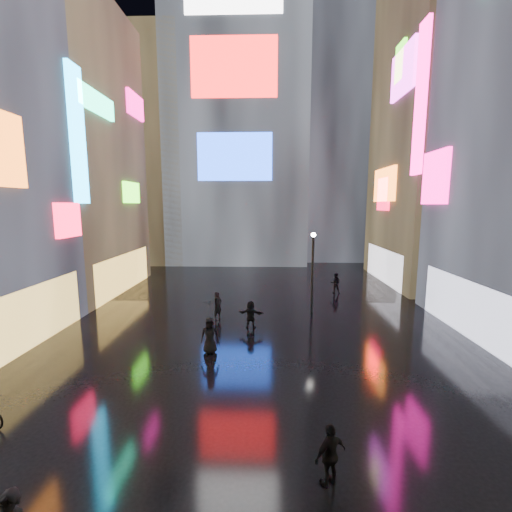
{
  "coord_description": "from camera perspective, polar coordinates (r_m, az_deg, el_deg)",
  "views": [
    {
      "loc": [
        0.37,
        -0.81,
        6.93
      ],
      "look_at": [
        0.0,
        12.0,
        5.0
      ],
      "focal_mm": 24.0,
      "sensor_mm": 36.0,
      "label": 1
    }
  ],
  "objects": [
    {
      "name": "ground",
      "position": [
        21.93,
        0.61,
        -9.85
      ],
      "size": [
        140.0,
        140.0,
        0.0
      ],
      "primitive_type": "plane",
      "color": "black",
      "rests_on": "ground"
    },
    {
      "name": "building_left_far",
      "position": [
        31.66,
        -30.57,
        14.76
      ],
      "size": [
        10.28,
        12.0,
        22.0
      ],
      "color": "black",
      "rests_on": "ground"
    },
    {
      "name": "building_right_far",
      "position": [
        35.24,
        29.66,
        19.02
      ],
      "size": [
        10.28,
        12.0,
        28.0
      ],
      "color": "black",
      "rests_on": "ground"
    },
    {
      "name": "tower_main",
      "position": [
        47.06,
        -2.81,
        25.96
      ],
      "size": [
        16.0,
        14.2,
        42.0
      ],
      "color": "black",
      "rests_on": "ground"
    },
    {
      "name": "tower_flank_right",
      "position": [
        48.65,
        12.63,
        20.32
      ],
      "size": [
        12.0,
        12.0,
        34.0
      ],
      "primitive_type": "cube",
      "color": "black",
      "rests_on": "ground"
    },
    {
      "name": "tower_flank_left",
      "position": [
        45.56,
        -17.43,
        15.84
      ],
      "size": [
        10.0,
        10.0,
        26.0
      ],
      "primitive_type": "cube",
      "color": "black",
      "rests_on": "ground"
    },
    {
      "name": "lamp_far",
      "position": [
        22.08,
        9.42,
        -1.95
      ],
      "size": [
        0.3,
        0.3,
        5.2
      ],
      "color": "black",
      "rests_on": "ground"
    },
    {
      "name": "pedestrian_3",
      "position": [
        9.94,
        12.28,
        -29.64
      ],
      "size": [
        1.01,
        0.84,
        1.62
      ],
      "primitive_type": "imported",
      "rotation": [
        0.0,
        0.0,
        3.71
      ],
      "color": "black",
      "rests_on": "ground"
    },
    {
      "name": "pedestrian_4",
      "position": [
        16.55,
        -7.71,
        -13.01
      ],
      "size": [
        0.91,
        0.66,
        1.73
      ],
      "primitive_type": "imported",
      "rotation": [
        0.0,
        0.0,
        0.14
      ],
      "color": "black",
      "rests_on": "ground"
    },
    {
      "name": "pedestrian_5",
      "position": [
        19.6,
        -0.89,
        -9.72
      ],
      "size": [
        1.5,
        0.69,
        1.56
      ],
      "primitive_type": "imported",
      "rotation": [
        0.0,
        0.0,
        2.98
      ],
      "color": "black",
      "rests_on": "ground"
    },
    {
      "name": "pedestrian_6",
      "position": [
        21.01,
        -6.39,
        -8.29
      ],
      "size": [
        0.7,
        0.75,
        1.71
      ],
      "primitive_type": "imported",
      "rotation": [
        0.0,
        0.0,
        0.92
      ],
      "color": "black",
      "rests_on": "ground"
    },
    {
      "name": "pedestrian_7",
      "position": [
        27.75,
        13.11,
        -4.43
      ],
      "size": [
        0.88,
        0.75,
        1.6
      ],
      "primitive_type": "imported",
      "rotation": [
        0.0,
        0.0,
        2.94
      ],
      "color": "black",
      "rests_on": "ground"
    },
    {
      "name": "umbrella_2",
      "position": [
        16.12,
        -7.8,
        -8.78
      ],
      "size": [
        1.22,
        1.22,
        0.83
      ],
      "primitive_type": "imported",
      "rotation": [
        0.0,
        0.0,
        5.17
      ],
      "color": "black",
      "rests_on": "pedestrian_4"
    }
  ]
}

